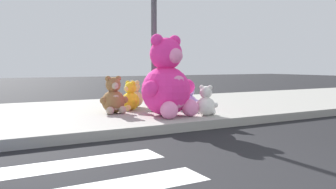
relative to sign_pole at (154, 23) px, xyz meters
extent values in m
cube|color=#9E9B93|center=(-1.00, 0.80, -1.77)|extent=(28.00, 4.40, 0.15)
cube|color=white|center=(-2.76, -2.35, -1.85)|extent=(3.20, 0.45, 0.00)
cylinder|color=#4C4C51|center=(0.00, 0.00, -0.10)|extent=(0.11, 0.11, 3.20)
sphere|color=#F22D93|center=(-0.04, -0.55, -1.26)|extent=(0.88, 0.88, 0.88)
ellipsoid|color=pink|center=(0.02, -0.86, -1.26)|extent=(0.51, 0.28, 0.57)
sphere|color=#F22D93|center=(-0.04, -0.55, -0.60)|extent=(0.58, 0.58, 0.58)
sphere|color=pink|center=(0.01, -0.79, -0.63)|extent=(0.26, 0.26, 0.26)
sphere|color=#F22D93|center=(0.16, -0.51, -0.37)|extent=(0.22, 0.22, 0.22)
sphere|color=#F22D93|center=(0.39, -0.58, -1.19)|extent=(0.28, 0.28, 0.28)
sphere|color=pink|center=(0.27, -0.87, -1.55)|extent=(0.30, 0.30, 0.30)
sphere|color=#F22D93|center=(-0.24, -0.59, -0.37)|extent=(0.22, 0.22, 0.22)
sphere|color=#F22D93|center=(-0.43, -0.74, -1.19)|extent=(0.28, 0.28, 0.28)
sphere|color=pink|center=(-0.21, -0.96, -1.55)|extent=(0.30, 0.30, 0.30)
sphere|color=tan|center=(-0.03, 0.86, -1.52)|extent=(0.36, 0.36, 0.36)
ellipsoid|color=beige|center=(-0.16, 0.82, -1.52)|extent=(0.14, 0.21, 0.23)
sphere|color=tan|center=(-0.03, 0.86, -1.25)|extent=(0.23, 0.23, 0.23)
sphere|color=beige|center=(-0.13, 0.83, -1.27)|extent=(0.11, 0.11, 0.11)
sphere|color=tan|center=(-0.01, 0.78, -1.16)|extent=(0.09, 0.09, 0.09)
sphere|color=tan|center=(-0.02, 0.68, -1.49)|extent=(0.11, 0.11, 0.11)
sphere|color=beige|center=(-0.15, 0.72, -1.64)|extent=(0.12, 0.12, 0.12)
sphere|color=tan|center=(-0.06, 0.93, -1.16)|extent=(0.09, 0.09, 0.09)
sphere|color=tan|center=(-0.13, 1.00, -1.49)|extent=(0.11, 0.11, 0.11)
sphere|color=beige|center=(-0.21, 0.90, -1.64)|extent=(0.12, 0.12, 0.12)
sphere|color=red|center=(0.54, 0.41, -1.51)|extent=(0.37, 0.37, 0.37)
ellipsoid|color=#DB7B7B|center=(0.49, 0.54, -1.51)|extent=(0.22, 0.14, 0.24)
sphere|color=red|center=(0.54, 0.41, -1.23)|extent=(0.24, 0.24, 0.24)
sphere|color=#DB7B7B|center=(0.50, 0.51, -1.25)|extent=(0.11, 0.11, 0.11)
sphere|color=red|center=(0.46, 0.39, -1.14)|extent=(0.09, 0.09, 0.09)
sphere|color=red|center=(0.36, 0.40, -1.48)|extent=(0.12, 0.12, 0.12)
sphere|color=#DB7B7B|center=(0.39, 0.53, -1.63)|extent=(0.13, 0.13, 0.13)
sphere|color=red|center=(0.62, 0.44, -1.14)|extent=(0.09, 0.09, 0.09)
sphere|color=red|center=(0.69, 0.52, -1.48)|extent=(0.12, 0.12, 0.12)
sphere|color=#DB7B7B|center=(0.58, 0.60, -1.63)|extent=(0.13, 0.13, 0.13)
sphere|color=#B28CD8|center=(0.68, -0.20, -1.54)|extent=(0.31, 0.31, 0.31)
ellipsoid|color=silver|center=(0.71, -0.10, -1.54)|extent=(0.18, 0.12, 0.20)
sphere|color=#B28CD8|center=(0.68, -0.20, -1.31)|extent=(0.20, 0.20, 0.20)
sphere|color=silver|center=(0.71, -0.12, -1.33)|extent=(0.09, 0.09, 0.09)
sphere|color=#B28CD8|center=(0.61, -0.18, -1.23)|extent=(0.08, 0.08, 0.08)
sphere|color=#B28CD8|center=(0.55, -0.12, -1.52)|extent=(0.10, 0.10, 0.10)
sphere|color=silver|center=(0.64, -0.05, -1.64)|extent=(0.11, 0.11, 0.11)
sphere|color=#B28CD8|center=(0.74, -0.22, -1.23)|extent=(0.08, 0.08, 0.08)
sphere|color=#B28CD8|center=(0.83, -0.21, -1.52)|extent=(0.10, 0.10, 0.10)
sphere|color=silver|center=(0.80, -0.11, -1.64)|extent=(0.11, 0.11, 0.11)
sphere|color=olive|center=(-0.75, 0.21, -1.48)|extent=(0.43, 0.43, 0.43)
ellipsoid|color=tan|center=(-0.76, 0.05, -1.48)|extent=(0.24, 0.11, 0.28)
sphere|color=olive|center=(-0.75, 0.21, -1.16)|extent=(0.28, 0.28, 0.28)
sphere|color=tan|center=(-0.76, 0.09, -1.18)|extent=(0.13, 0.13, 0.13)
sphere|color=olive|center=(-0.66, 0.20, -1.05)|extent=(0.11, 0.11, 0.11)
sphere|color=olive|center=(-0.55, 0.14, -1.45)|extent=(0.13, 0.13, 0.13)
sphere|color=tan|center=(-0.65, 0.02, -1.62)|extent=(0.15, 0.15, 0.15)
sphere|color=olive|center=(-0.85, 0.22, -1.05)|extent=(0.11, 0.11, 0.11)
sphere|color=olive|center=(-0.96, 0.17, -1.45)|extent=(0.13, 0.13, 0.13)
sphere|color=tan|center=(-0.88, 0.03, -1.62)|extent=(0.15, 0.15, 0.15)
sphere|color=yellow|center=(-0.30, 0.47, -1.52)|extent=(0.36, 0.36, 0.36)
ellipsoid|color=#F0DB80|center=(-0.42, 0.43, -1.52)|extent=(0.14, 0.21, 0.23)
sphere|color=yellow|center=(-0.30, 0.47, -1.25)|extent=(0.24, 0.24, 0.24)
sphere|color=#F0DB80|center=(-0.39, 0.44, -1.26)|extent=(0.11, 0.11, 0.11)
sphere|color=yellow|center=(-0.27, 0.39, -1.15)|extent=(0.09, 0.09, 0.09)
sphere|color=yellow|center=(-0.29, 0.29, -1.49)|extent=(0.11, 0.11, 0.11)
sphere|color=#F0DB80|center=(-0.41, 0.33, -1.64)|extent=(0.12, 0.12, 0.12)
sphere|color=yellow|center=(-0.32, 0.55, -1.15)|extent=(0.09, 0.09, 0.09)
sphere|color=yellow|center=(-0.39, 0.62, -1.49)|extent=(0.11, 0.11, 0.11)
sphere|color=#F0DB80|center=(-0.47, 0.51, -1.64)|extent=(0.12, 0.12, 0.12)
sphere|color=white|center=(0.57, -0.91, -1.53)|extent=(0.34, 0.34, 0.34)
ellipsoid|color=white|center=(0.67, -0.83, -1.53)|extent=(0.17, 0.19, 0.22)
sphere|color=white|center=(0.57, -0.91, -1.28)|extent=(0.22, 0.22, 0.22)
sphere|color=white|center=(0.65, -0.85, -1.29)|extent=(0.10, 0.10, 0.10)
sphere|color=white|center=(0.53, -0.85, -1.19)|extent=(0.08, 0.08, 0.08)
sphere|color=white|center=(0.51, -0.76, -1.50)|extent=(0.10, 0.10, 0.10)
sphere|color=white|center=(0.63, -0.75, -1.64)|extent=(0.12, 0.12, 0.12)
sphere|color=white|center=(0.62, -0.97, -1.19)|extent=(0.08, 0.08, 0.08)
sphere|color=white|center=(0.71, -1.01, -1.50)|extent=(0.10, 0.10, 0.10)
sphere|color=white|center=(0.74, -0.89, -1.64)|extent=(0.12, 0.12, 0.12)
camera|label=1|loc=(-3.04, -6.04, -0.80)|focal=37.55mm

